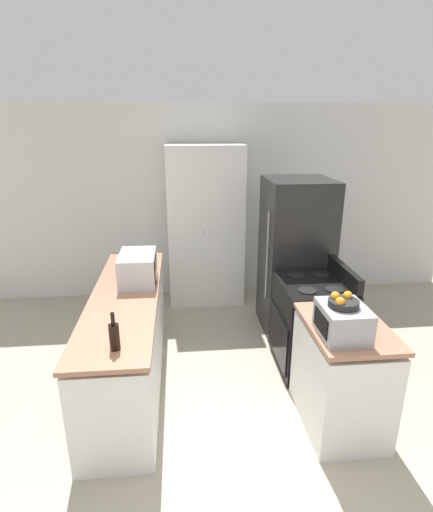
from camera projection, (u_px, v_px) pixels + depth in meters
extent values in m
plane|color=#A89E89|center=(241.00, 482.00, 2.78)|extent=(14.00, 14.00, 0.00)
cube|color=silver|center=(206.00, 203.00, 5.48)|extent=(7.00, 0.06, 2.60)
cube|color=silver|center=(129.00, 340.00, 3.77)|extent=(0.58, 2.31, 0.83)
cube|color=#9E6B51|center=(125.00, 295.00, 3.62)|extent=(0.60, 2.36, 0.04)
cube|color=silver|center=(341.00, 378.00, 3.22)|extent=(0.58, 0.83, 0.83)
cube|color=#9E6B51|center=(347.00, 327.00, 3.06)|extent=(0.60, 0.85, 0.04)
cube|color=silver|center=(206.00, 227.00, 5.27)|extent=(0.98, 0.52, 2.10)
sphere|color=#B2B2B7|center=(204.00, 232.00, 5.01)|extent=(0.03, 0.03, 0.03)
sphere|color=#B2B2B7|center=(210.00, 232.00, 5.02)|extent=(0.03, 0.03, 0.03)
cube|color=black|center=(311.00, 324.00, 3.99)|extent=(0.64, 0.77, 0.90)
cube|color=black|center=(278.00, 336.00, 3.99)|extent=(0.02, 0.68, 0.50)
cube|color=black|center=(344.00, 274.00, 3.84)|extent=(0.06, 0.73, 0.16)
cylinder|color=black|center=(307.00, 291.00, 3.65)|extent=(0.17, 0.17, 0.01)
cylinder|color=black|center=(296.00, 276.00, 4.00)|extent=(0.17, 0.17, 0.01)
cylinder|color=black|center=(335.00, 289.00, 3.68)|extent=(0.17, 0.17, 0.01)
cylinder|color=black|center=(321.00, 275.00, 4.02)|extent=(0.17, 0.17, 0.01)
cube|color=black|center=(295.00, 257.00, 4.60)|extent=(0.72, 0.76, 1.79)
cylinder|color=gray|center=(267.00, 256.00, 4.34)|extent=(0.02, 0.02, 0.98)
cube|color=#B2B2B7|center=(138.00, 268.00, 3.83)|extent=(0.34, 0.51, 0.28)
cube|color=black|center=(156.00, 269.00, 3.81)|extent=(0.01, 0.31, 0.20)
cylinder|color=black|center=(114.00, 337.00, 2.70)|extent=(0.07, 0.07, 0.19)
cylinder|color=black|center=(113.00, 319.00, 2.66)|extent=(0.03, 0.03, 0.09)
cube|color=#939399|center=(343.00, 321.00, 2.86)|extent=(0.32, 0.38, 0.24)
cube|color=black|center=(321.00, 323.00, 2.85)|extent=(0.01, 0.27, 0.14)
cylinder|color=black|center=(344.00, 303.00, 2.81)|extent=(0.22, 0.22, 0.05)
sphere|color=orange|center=(348.00, 296.00, 2.85)|extent=(0.06, 0.06, 0.06)
sphere|color=orange|center=(335.00, 296.00, 2.84)|extent=(0.06, 0.06, 0.06)
sphere|color=orange|center=(340.00, 302.00, 2.76)|extent=(0.06, 0.06, 0.06)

